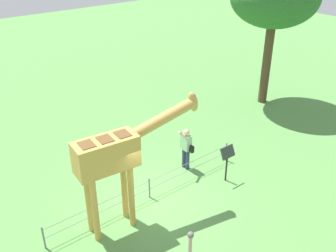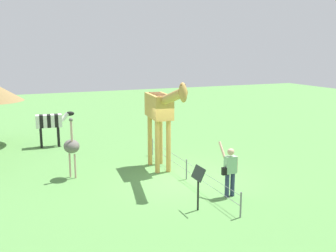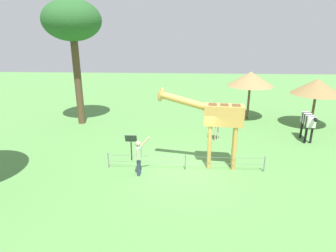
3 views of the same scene
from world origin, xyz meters
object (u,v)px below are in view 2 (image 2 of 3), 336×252
giraffe (161,111)px  info_sign (198,179)px  zebra (51,123)px  ostrich (72,146)px  visitor (230,169)px

giraffe → info_sign: giraffe is taller
zebra → info_sign: 9.94m
ostrich → info_sign: (4.37, 2.88, -0.23)m
zebra → info_sign: size_ratio=1.38×
visitor → info_sign: bearing=-67.8°
visitor → info_sign: 1.54m
visitor → zebra: bearing=-153.2°
ostrich → info_sign: ostrich is taller
zebra → visitor: bearing=26.8°
visitor → info_sign: size_ratio=1.31×
zebra → info_sign: bearing=17.9°
giraffe → ostrich: size_ratio=1.72×
giraffe → ostrich: 3.53m
giraffe → visitor: (3.33, 1.00, -1.44)m
giraffe → info_sign: (3.91, -0.42, -1.40)m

